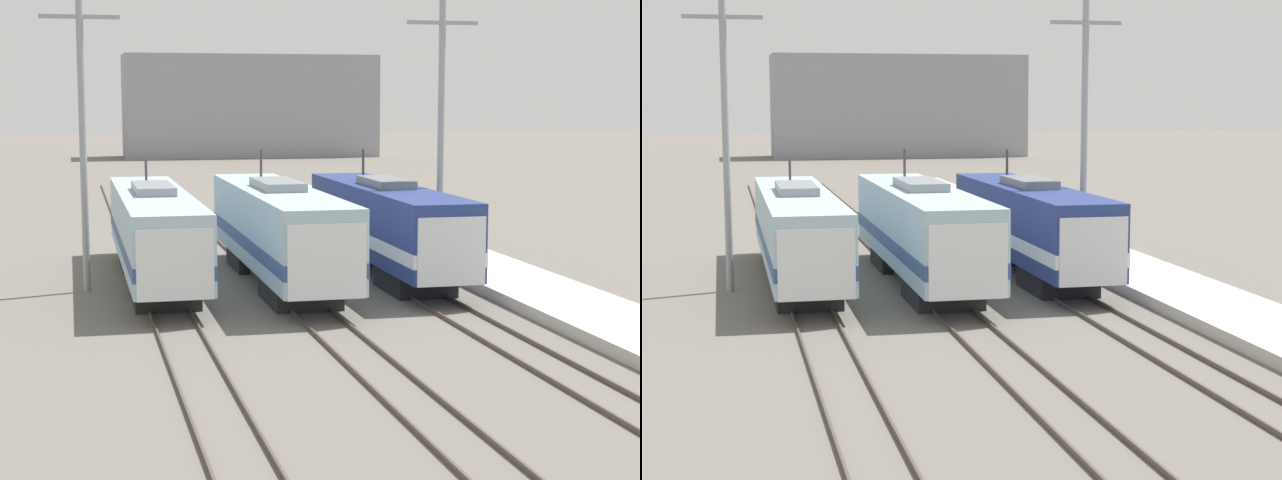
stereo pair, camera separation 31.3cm
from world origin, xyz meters
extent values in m
plane|color=#666059|center=(0.00, 0.00, 0.00)|extent=(400.00, 400.00, 0.00)
cube|color=#4C4238|center=(-5.75, 0.00, 0.07)|extent=(0.07, 120.00, 0.15)
cube|color=#4C4238|center=(-4.31, 0.00, 0.07)|extent=(0.07, 120.00, 0.15)
cube|color=#4C4238|center=(-0.72, 0.00, 0.07)|extent=(0.07, 120.00, 0.15)
cube|color=#4C4238|center=(0.72, 0.00, 0.07)|extent=(0.07, 120.00, 0.15)
cube|color=#4C4238|center=(4.31, 0.00, 0.07)|extent=(0.07, 120.00, 0.15)
cube|color=#4C4238|center=(5.75, 0.00, 0.07)|extent=(0.07, 120.00, 0.15)
cube|color=#232326|center=(-5.03, 4.20, 0.47)|extent=(2.43, 4.04, 0.95)
cube|color=#232326|center=(-5.03, 13.38, 0.47)|extent=(2.43, 4.04, 0.95)
cube|color=#9EBCCC|center=(-5.03, 8.79, 2.39)|extent=(2.86, 18.37, 2.88)
cube|color=navy|center=(-5.03, 8.79, 1.81)|extent=(2.90, 18.41, 0.52)
cube|color=silver|center=(-5.03, 0.57, 2.17)|extent=(2.63, 2.13, 2.44)
cube|color=black|center=(-5.03, -0.41, 2.71)|extent=(2.23, 0.08, 0.68)
cube|color=gray|center=(-5.03, 8.79, 4.00)|extent=(1.57, 4.59, 0.35)
cylinder|color=#38383D|center=(-5.03, 12.83, 4.41)|extent=(0.12, 0.12, 1.17)
cube|color=#232326|center=(0.00, 3.01, 0.47)|extent=(2.54, 3.88, 0.95)
cube|color=#232326|center=(0.00, 11.83, 0.47)|extent=(2.54, 3.88, 0.95)
cube|color=#9EBCCC|center=(0.00, 7.42, 2.48)|extent=(2.99, 17.63, 3.06)
cube|color=navy|center=(0.00, 7.42, 1.87)|extent=(3.03, 17.67, 0.55)
cube|color=silver|center=(0.00, -0.34, 2.25)|extent=(2.75, 2.31, 2.60)
cube|color=black|center=(0.00, -1.41, 2.82)|extent=(2.33, 0.08, 0.73)
cube|color=gray|center=(0.00, 7.42, 4.18)|extent=(1.64, 4.41, 0.35)
cylinder|color=#38383D|center=(0.00, 11.30, 4.74)|extent=(0.12, 0.12, 1.46)
cube|color=black|center=(5.03, 4.34, 0.47)|extent=(2.40, 3.68, 0.95)
cube|color=black|center=(5.03, 12.70, 0.47)|extent=(2.40, 3.68, 0.95)
cube|color=navy|center=(5.03, 8.52, 2.44)|extent=(2.82, 16.72, 2.98)
cube|color=silver|center=(5.03, 8.52, 1.84)|extent=(2.86, 16.76, 0.54)
cube|color=silver|center=(5.03, 1.10, 2.21)|extent=(2.60, 2.09, 2.53)
cube|color=black|center=(5.03, 0.14, 2.77)|extent=(2.21, 0.08, 0.71)
cube|color=slate|center=(5.03, 8.52, 4.10)|extent=(1.55, 4.18, 0.35)
cylinder|color=#38383D|center=(5.03, 12.20, 4.65)|extent=(0.12, 0.12, 1.45)
cylinder|color=gray|center=(-7.86, 7.30, 6.19)|extent=(0.29, 0.29, 12.39)
cube|color=gray|center=(-7.86, 7.30, 10.90)|extent=(3.11, 0.16, 0.16)
cylinder|color=gray|center=(7.11, 7.30, 6.19)|extent=(0.29, 0.29, 12.39)
cube|color=gray|center=(7.11, 7.30, 10.90)|extent=(3.11, 0.16, 0.16)
cube|color=#B7B5AD|center=(9.33, 0.00, 0.22)|extent=(4.00, 120.00, 0.44)
cube|color=gray|center=(14.93, 103.93, 6.62)|extent=(32.75, 10.17, 13.23)
camera|label=1|loc=(-8.39, -36.17, 7.79)|focal=60.00mm
camera|label=2|loc=(-8.08, -36.24, 7.79)|focal=60.00mm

